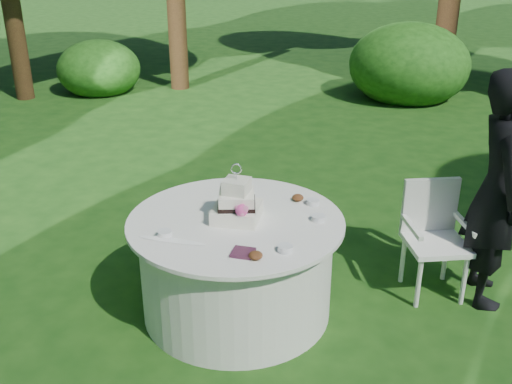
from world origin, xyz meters
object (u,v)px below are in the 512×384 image
table (236,265)px  cake (237,205)px  chair (433,230)px  napkins (243,253)px  guest (498,190)px

table → cake: (0.01, 0.01, 0.50)m
table → chair: chair is taller
table → cake: bearing=39.6°
table → cake: cake is taller
cake → napkins: bearing=-69.5°
guest → table: size_ratio=1.16×
cake → chair: 1.59m
guest → chair: size_ratio=2.01×
table → chair: (1.40, 0.70, 0.13)m
chair → napkins: bearing=-136.3°
guest → cake: bearing=103.0°
napkins → chair: chair is taller
table → guest: bearing=20.7°
guest → table: (-1.82, -0.69, -0.52)m
cake → chair: (1.39, 0.69, -0.36)m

